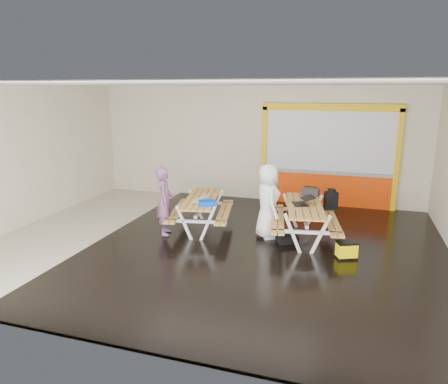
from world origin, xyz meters
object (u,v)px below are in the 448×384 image
(picnic_table_left, at_px, (201,206))
(blue_pouch, at_px, (207,203))
(laptop_left, at_px, (201,199))
(dark_case, at_px, (287,238))
(person_right, at_px, (268,201))
(laptop_right, at_px, (303,202))
(picnic_table_right, at_px, (304,213))
(backpack, at_px, (331,199))
(fluke_bag, at_px, (347,250))
(toolbox, at_px, (311,192))
(person_left, at_px, (165,201))

(picnic_table_left, bearing_deg, blue_pouch, -57.73)
(laptop_left, relative_size, dark_case, 0.87)
(person_right, relative_size, laptop_right, 3.00)
(picnic_table_left, relative_size, picnic_table_right, 0.95)
(backpack, bearing_deg, picnic_table_right, -119.67)
(fluke_bag, bearing_deg, toolbox, 118.70)
(laptop_right, xyz_separation_m, blue_pouch, (-2.10, -0.56, -0.05))
(picnic_table_right, relative_size, toolbox, 5.64)
(person_left, xyz_separation_m, fluke_bag, (4.12, -0.20, -0.64))
(person_left, bearing_deg, picnic_table_left, -65.56)
(dark_case, bearing_deg, picnic_table_left, 172.12)
(backpack, distance_m, dark_case, 1.63)
(person_right, height_order, laptop_right, person_right)
(person_left, xyz_separation_m, dark_case, (2.83, 0.34, -0.73))
(picnic_table_left, relative_size, laptop_left, 5.92)
(laptop_left, relative_size, backpack, 0.76)
(laptop_right, bearing_deg, laptop_left, -173.19)
(laptop_right, height_order, dark_case, laptop_right)
(toolbox, height_order, backpack, toolbox)
(person_right, relative_size, dark_case, 3.86)
(person_left, distance_m, laptop_right, 3.17)
(laptop_right, height_order, toolbox, toolbox)
(person_right, relative_size, toolbox, 4.03)
(dark_case, bearing_deg, fluke_bag, -22.82)
(fluke_bag, bearing_deg, person_right, 157.30)
(laptop_right, bearing_deg, fluke_bag, -40.15)
(toolbox, xyz_separation_m, fluke_bag, (0.93, -1.70, -0.74))
(blue_pouch, bearing_deg, laptop_right, 15.06)
(laptop_left, relative_size, laptop_right, 0.68)
(laptop_left, distance_m, toolbox, 2.68)
(person_right, bearing_deg, picnic_table_left, 59.63)
(picnic_table_left, xyz_separation_m, picnic_table_right, (2.49, 0.01, 0.03))
(backpack, bearing_deg, dark_case, -124.49)
(picnic_table_left, height_order, person_left, person_left)
(person_left, height_order, toolbox, person_left)
(picnic_table_right, xyz_separation_m, blue_pouch, (-2.14, -0.56, 0.21))
(laptop_right, relative_size, toolbox, 1.34)
(toolbox, distance_m, backpack, 0.52)
(backpack, height_order, dark_case, backpack)
(laptop_left, bearing_deg, person_left, -153.43)
(picnic_table_right, xyz_separation_m, fluke_bag, (0.97, -0.85, -0.45))
(person_right, bearing_deg, picnic_table_right, -110.04)
(backpack, bearing_deg, picnic_table_left, -162.85)
(picnic_table_left, height_order, picnic_table_right, picnic_table_right)
(person_left, xyz_separation_m, backpack, (3.68, 1.58, -0.07))
(toolbox, relative_size, dark_case, 0.96)
(picnic_table_right, relative_size, laptop_right, 4.21)
(picnic_table_left, xyz_separation_m, backpack, (3.02, 0.93, 0.16))
(backpack, distance_m, fluke_bag, 1.92)
(laptop_left, distance_m, fluke_bag, 3.48)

